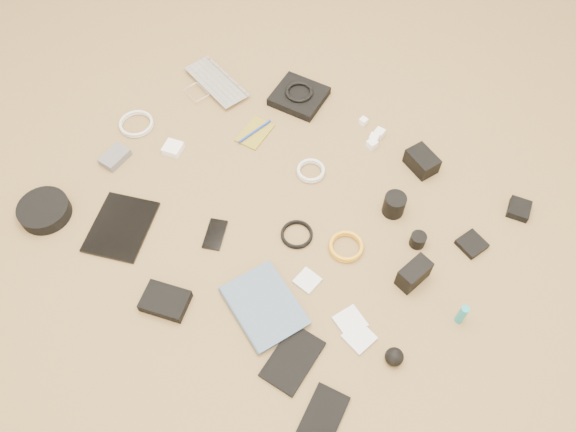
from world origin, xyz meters
The scene contains 33 objects.
laptop centered at (-0.54, 0.34, 0.01)m, with size 0.29×0.20×0.02m, color silver.
headphone_pouch centered at (-0.21, 0.50, 0.02)m, with size 0.19×0.18×0.03m, color black.
headphones centered at (-0.21, 0.50, 0.04)m, with size 0.11×0.11×0.01m, color black.
charger_a centered at (0.06, 0.53, 0.01)m, with size 0.03×0.03×0.02m, color white.
charger_b centered at (0.13, 0.51, 0.02)m, with size 0.03×0.03×0.03m, color white.
charger_c centered at (0.13, 0.47, 0.02)m, with size 0.03×0.03×0.03m, color white.
charger_d centered at (0.14, 0.45, 0.02)m, with size 0.03×0.03×0.03m, color white.
dslr_camera centered at (0.33, 0.46, 0.03)m, with size 0.11×0.08×0.06m, color black.
lens_pouch centered at (0.69, 0.47, 0.01)m, with size 0.07×0.08×0.03m, color black.
notebook_olive centered at (-0.25, 0.26, 0.00)m, with size 0.09×0.14×0.01m, color olive.
pen_blue centered at (-0.25, 0.26, 0.01)m, with size 0.01×0.01×0.15m, color #132B9E.
cable_white_a centered at (0.02, 0.22, 0.01)m, with size 0.10×0.10×0.01m, color silver.
lens_a centered at (0.33, 0.24, 0.04)m, with size 0.07×0.07×0.08m, color black.
lens_b centered at (0.46, 0.17, 0.02)m, with size 0.05×0.05×0.05m, color black.
card_reader centered at (0.61, 0.26, 0.01)m, with size 0.08×0.08×0.02m, color black.
power_brick centered at (-0.45, 0.03, 0.01)m, with size 0.06×0.06×0.03m, color white.
cable_white_b centered at (-0.65, 0.05, 0.01)m, with size 0.13×0.13×0.01m, color silver.
cable_black centered at (0.12, -0.02, 0.00)m, with size 0.11×0.11×0.01m, color black.
cable_yellow centered at (0.28, 0.03, 0.01)m, with size 0.11×0.11×0.01m, color gold.
flash centered at (0.50, 0.04, 0.04)m, with size 0.06×0.11×0.08m, color black.
lens_cleaner centered at (0.68, 0.00, 0.04)m, with size 0.02×0.02×0.09m, color teal.
battery_charger centered at (-0.60, -0.12, 0.01)m, with size 0.07×0.10×0.03m, color #5B5B60.
tablet centered at (-0.39, -0.32, 0.01)m, with size 0.19×0.24×0.01m, color black.
phone centered at (-0.11, -0.17, 0.00)m, with size 0.06×0.11×0.01m, color black.
filter_case_left centered at (0.24, -0.14, 0.00)m, with size 0.07×0.07×0.01m, color silver.
filter_case_mid centered at (0.42, -0.19, 0.01)m, with size 0.08×0.08×0.01m, color silver.
filter_case_right centered at (0.46, -0.21, 0.01)m, with size 0.08×0.08×0.01m, color silver.
air_blower centered at (0.58, -0.22, 0.03)m, with size 0.05×0.05×0.05m, color black.
headphone_case centered at (-0.63, -0.42, 0.02)m, with size 0.17×0.17×0.05m, color black.
drive_case centered at (-0.08, -0.45, 0.02)m, with size 0.14×0.10×0.03m, color black.
paperback centered at (0.14, -0.38, 0.01)m, with size 0.18×0.25×0.02m, color #435A72.
notebook_black_a centered at (0.34, -0.38, 0.01)m, with size 0.12×0.19×0.01m, color black.
notebook_black_b centered at (0.49, -0.46, 0.01)m, with size 0.10×0.15×0.01m, color black.
Camera 1 is at (0.62, -0.83, 1.59)m, focal length 35.00 mm.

